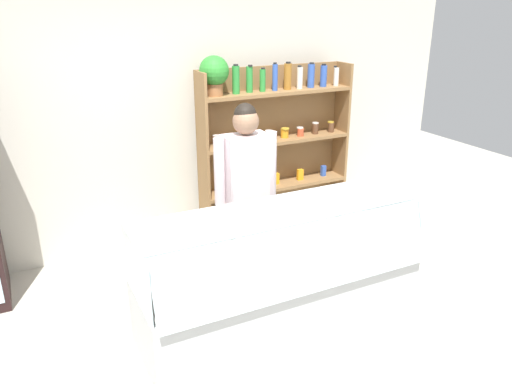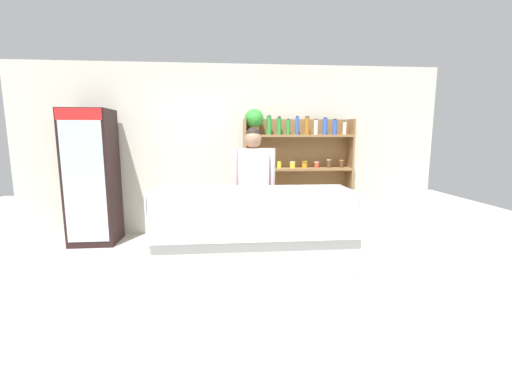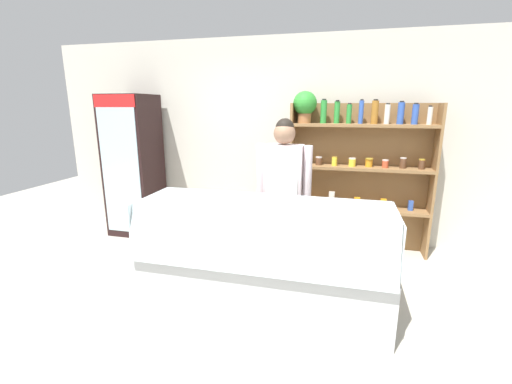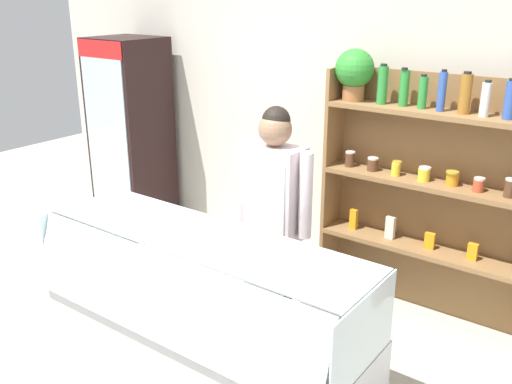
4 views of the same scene
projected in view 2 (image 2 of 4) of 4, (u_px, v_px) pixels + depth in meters
ground_plane at (237, 282)px, 3.77m from camera, size 12.00×12.00×0.00m
back_wall at (232, 151)px, 5.58m from camera, size 6.80×0.10×2.70m
drinks_fridge at (92, 178)px, 5.01m from camera, size 0.64×0.62×1.97m
shelving_unit at (292, 164)px, 5.41m from camera, size 1.71×0.30×1.99m
deli_display_case at (253, 250)px, 3.85m from camera, size 2.20×0.79×1.01m
shop_clerk at (253, 182)px, 4.44m from camera, size 0.58×0.25×1.69m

